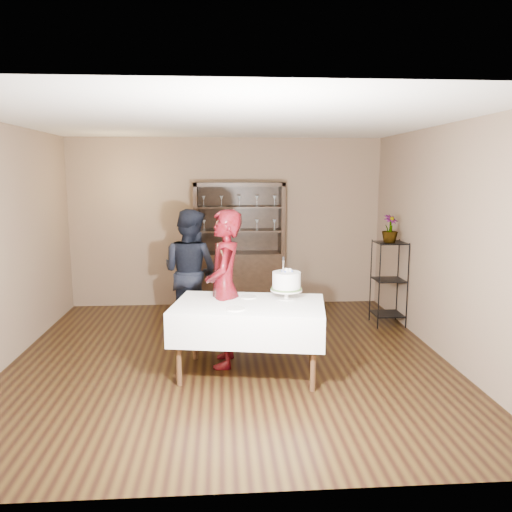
{
  "coord_description": "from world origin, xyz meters",
  "views": [
    {
      "loc": [
        -0.08,
        -5.57,
        2.14
      ],
      "look_at": [
        0.31,
        0.1,
        1.2
      ],
      "focal_mm": 35.0,
      "sensor_mm": 36.0,
      "label": 1
    }
  ],
  "objects_px": {
    "cake_table": "(249,320)",
    "cake": "(286,282)",
    "man": "(190,272)",
    "china_hutch": "(239,267)",
    "woman": "(224,289)",
    "potted_plant": "(390,229)",
    "plant_etagere": "(389,280)"
  },
  "relations": [
    {
      "from": "plant_etagere",
      "to": "man",
      "type": "bearing_deg",
      "value": -176.32
    },
    {
      "from": "china_hutch",
      "to": "cake_table",
      "type": "distance_m",
      "value": 2.71
    },
    {
      "from": "china_hutch",
      "to": "plant_etagere",
      "type": "bearing_deg",
      "value": -26.83
    },
    {
      "from": "cake_table",
      "to": "man",
      "type": "bearing_deg",
      "value": 115.53
    },
    {
      "from": "china_hutch",
      "to": "woman",
      "type": "bearing_deg",
      "value": -96.09
    },
    {
      "from": "china_hutch",
      "to": "cake_table",
      "type": "height_order",
      "value": "china_hutch"
    },
    {
      "from": "cake",
      "to": "plant_etagere",
      "type": "bearing_deg",
      "value": 42.48
    },
    {
      "from": "woman",
      "to": "plant_etagere",
      "type": "bearing_deg",
      "value": 123.62
    },
    {
      "from": "china_hutch",
      "to": "potted_plant",
      "type": "xyz_separation_m",
      "value": [
        2.05,
        -1.09,
        0.72
      ]
    },
    {
      "from": "plant_etagere",
      "to": "man",
      "type": "distance_m",
      "value": 2.8
    },
    {
      "from": "cake",
      "to": "potted_plant",
      "type": "height_order",
      "value": "potted_plant"
    },
    {
      "from": "cake_table",
      "to": "man",
      "type": "relative_size",
      "value": 1.02
    },
    {
      "from": "cake_table",
      "to": "potted_plant",
      "type": "height_order",
      "value": "potted_plant"
    },
    {
      "from": "woman",
      "to": "potted_plant",
      "type": "height_order",
      "value": "woman"
    },
    {
      "from": "cake_table",
      "to": "cake",
      "type": "relative_size",
      "value": 3.62
    },
    {
      "from": "woman",
      "to": "man",
      "type": "distance_m",
      "value": 1.27
    },
    {
      "from": "plant_etagere",
      "to": "china_hutch",
      "type": "bearing_deg",
      "value": 153.17
    },
    {
      "from": "china_hutch",
      "to": "cake_table",
      "type": "bearing_deg",
      "value": -89.99
    },
    {
      "from": "cake",
      "to": "potted_plant",
      "type": "distance_m",
      "value": 2.25
    },
    {
      "from": "cake_table",
      "to": "woman",
      "type": "relative_size",
      "value": 0.98
    },
    {
      "from": "plant_etagere",
      "to": "cake_table",
      "type": "height_order",
      "value": "plant_etagere"
    },
    {
      "from": "plant_etagere",
      "to": "man",
      "type": "height_order",
      "value": "man"
    },
    {
      "from": "woman",
      "to": "man",
      "type": "xyz_separation_m",
      "value": [
        -0.45,
        1.19,
        -0.04
      ]
    },
    {
      "from": "plant_etagere",
      "to": "woman",
      "type": "relative_size",
      "value": 0.68
    },
    {
      "from": "potted_plant",
      "to": "china_hutch",
      "type": "bearing_deg",
      "value": 152.08
    },
    {
      "from": "plant_etagere",
      "to": "cake",
      "type": "distance_m",
      "value": 2.28
    },
    {
      "from": "cake_table",
      "to": "potted_plant",
      "type": "relative_size",
      "value": 4.43
    },
    {
      "from": "cake_table",
      "to": "cake",
      "type": "xyz_separation_m",
      "value": [
        0.41,
        0.14,
        0.37
      ]
    },
    {
      "from": "plant_etagere",
      "to": "potted_plant",
      "type": "xyz_separation_m",
      "value": [
        -0.03,
        -0.04,
        0.73
      ]
    },
    {
      "from": "man",
      "to": "cake",
      "type": "height_order",
      "value": "man"
    },
    {
      "from": "cake",
      "to": "china_hutch",
      "type": "bearing_deg",
      "value": 99.13
    },
    {
      "from": "china_hutch",
      "to": "potted_plant",
      "type": "distance_m",
      "value": 2.43
    }
  ]
}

